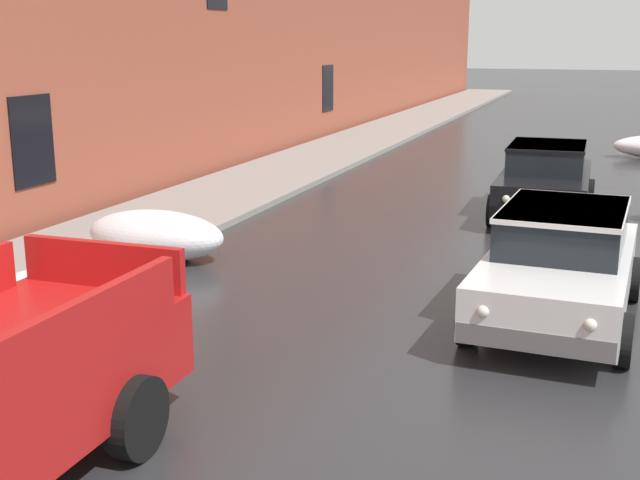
{
  "coord_description": "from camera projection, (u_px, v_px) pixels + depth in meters",
  "views": [
    {
      "loc": [
        2.4,
        2.46,
        3.44
      ],
      "look_at": [
        -0.63,
        10.83,
        1.25
      ],
      "focal_mm": 46.06,
      "sensor_mm": 36.0,
      "label": 1
    }
  ],
  "objects": [
    {
      "name": "sedan_black_parked_kerbside_mid",
      "position": [
        545.0,
        179.0,
        16.14
      ],
      "size": [
        1.92,
        4.0,
        1.42
      ],
      "color": "black",
      "rests_on": "ground"
    },
    {
      "name": "snow_bank_near_corner_left",
      "position": [
        157.0,
        235.0,
        13.07
      ],
      "size": [
        2.34,
        1.17,
        0.78
      ],
      "color": "white",
      "rests_on": "ground"
    },
    {
      "name": "sedan_white_parked_kerbside_close",
      "position": [
        560.0,
        262.0,
        10.14
      ],
      "size": [
        2.01,
        4.11,
        1.42
      ],
      "color": "silver",
      "rests_on": "ground"
    },
    {
      "name": "left_sidewalk_slab",
      "position": [
        212.0,
        199.0,
        17.67
      ],
      "size": [
        2.82,
        80.0,
        0.12
      ],
      "primitive_type": "cube",
      "color": "gray",
      "rests_on": "ground"
    },
    {
      "name": "snow_bank_mid_block_left",
      "position": [
        83.0,
        291.0,
        10.52
      ],
      "size": [
        2.56,
        1.42,
        0.7
      ],
      "color": "white",
      "rests_on": "ground"
    }
  ]
}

